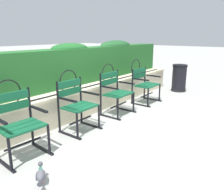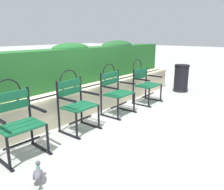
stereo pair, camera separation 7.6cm
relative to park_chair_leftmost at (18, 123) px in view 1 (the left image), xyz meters
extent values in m
plane|color=#ADADA8|center=(1.70, -0.39, -0.47)|extent=(60.00, 60.00, 0.00)
cube|color=beige|center=(1.70, 0.53, -0.21)|extent=(6.92, 0.35, 0.52)
cube|color=beige|center=(1.70, 0.53, 0.08)|extent=(6.92, 0.41, 0.05)
cylinder|color=black|center=(1.70, 0.46, 0.11)|extent=(6.39, 0.02, 0.02)
torus|color=black|center=(0.14, 0.46, 0.31)|extent=(0.42, 0.02, 0.42)
torus|color=black|center=(1.31, 0.46, 0.31)|extent=(0.42, 0.02, 0.42)
torus|color=black|center=(2.48, 0.46, 0.31)|extent=(0.42, 0.02, 0.42)
torus|color=black|center=(3.66, 0.46, 0.31)|extent=(0.42, 0.02, 0.42)
cube|color=#236028|center=(1.70, 0.96, 0.48)|extent=(6.78, 0.51, 0.77)
ellipsoid|color=#1E5A25|center=(1.84, 0.96, 0.87)|extent=(0.94, 0.46, 0.23)
ellipsoid|color=#215529|center=(3.45, 0.96, 0.87)|extent=(1.16, 0.46, 0.27)
cube|color=#145B38|center=(-0.01, -0.21, -0.03)|extent=(0.55, 0.15, 0.03)
cube|color=#145B38|center=(0.00, -0.08, -0.03)|extent=(0.55, 0.15, 0.03)
cube|color=#145B38|center=(0.00, 0.06, -0.03)|extent=(0.55, 0.15, 0.03)
cube|color=#145B38|center=(0.01, 0.16, 0.34)|extent=(0.55, 0.06, 0.11)
cube|color=#145B38|center=(0.01, 0.16, 0.20)|extent=(0.55, 0.06, 0.11)
cylinder|color=black|center=(0.28, 0.15, -0.02)|extent=(0.04, 0.04, 0.90)
cylinder|color=black|center=(0.26, -0.28, -0.25)|extent=(0.04, 0.04, 0.44)
cube|color=black|center=(0.27, -0.09, -0.46)|extent=(0.07, 0.52, 0.02)
cube|color=black|center=(0.27, -0.09, 0.15)|extent=(0.06, 0.40, 0.03)
cylinder|color=black|center=(-0.29, -0.25, -0.25)|extent=(0.04, 0.04, 0.44)
cube|color=black|center=(-0.28, -0.06, -0.46)|extent=(0.07, 0.52, 0.02)
cylinder|color=black|center=(0.00, -0.08, -0.27)|extent=(0.52, 0.05, 0.03)
cube|color=#145B38|center=(1.09, -0.19, -0.03)|extent=(0.53, 0.13, 0.03)
cube|color=#145B38|center=(1.09, -0.05, -0.03)|extent=(0.53, 0.13, 0.03)
cube|color=#145B38|center=(1.09, 0.09, -0.03)|extent=(0.53, 0.13, 0.03)
cube|color=#145B38|center=(1.09, 0.19, 0.34)|extent=(0.53, 0.04, 0.11)
cube|color=#145B38|center=(1.09, 0.19, 0.19)|extent=(0.53, 0.04, 0.11)
cylinder|color=black|center=(1.35, 0.19, -0.03)|extent=(0.04, 0.04, 0.89)
cylinder|color=black|center=(1.36, -0.24, -0.25)|extent=(0.04, 0.04, 0.44)
cube|color=black|center=(1.36, -0.05, -0.46)|extent=(0.05, 0.52, 0.02)
cube|color=black|center=(1.36, -0.05, 0.15)|extent=(0.04, 0.40, 0.03)
cylinder|color=black|center=(0.82, 0.19, -0.03)|extent=(0.04, 0.04, 0.89)
cylinder|color=black|center=(0.83, -0.24, -0.25)|extent=(0.04, 0.04, 0.44)
cube|color=black|center=(0.83, -0.05, -0.46)|extent=(0.05, 0.52, 0.02)
cube|color=black|center=(0.83, -0.05, 0.15)|extent=(0.04, 0.40, 0.03)
cylinder|color=black|center=(1.09, -0.05, -0.27)|extent=(0.50, 0.04, 0.03)
cube|color=#145B38|center=(2.19, -0.19, -0.03)|extent=(0.58, 0.13, 0.03)
cube|color=#145B38|center=(2.19, -0.06, -0.03)|extent=(0.58, 0.13, 0.03)
cube|color=#145B38|center=(2.19, 0.08, -0.03)|extent=(0.58, 0.13, 0.03)
cube|color=#145B38|center=(2.19, 0.18, 0.33)|extent=(0.58, 0.04, 0.11)
cube|color=#145B38|center=(2.19, 0.18, 0.19)|extent=(0.58, 0.04, 0.11)
cylinder|color=black|center=(2.47, 0.19, -0.03)|extent=(0.04, 0.04, 0.88)
cylinder|color=black|center=(2.48, -0.24, -0.25)|extent=(0.04, 0.04, 0.44)
cube|color=black|center=(2.48, -0.05, -0.46)|extent=(0.05, 0.52, 0.02)
cube|color=black|center=(2.48, -0.05, 0.15)|extent=(0.04, 0.40, 0.03)
cylinder|color=black|center=(1.90, 0.18, -0.03)|extent=(0.04, 0.04, 0.88)
cylinder|color=black|center=(1.90, -0.25, -0.25)|extent=(0.04, 0.04, 0.44)
cube|color=black|center=(1.90, -0.06, -0.46)|extent=(0.05, 0.52, 0.02)
cube|color=black|center=(1.90, -0.06, 0.15)|extent=(0.04, 0.40, 0.03)
cylinder|color=black|center=(2.19, -0.06, -0.27)|extent=(0.55, 0.03, 0.03)
cube|color=#145B38|center=(3.29, -0.25, -0.03)|extent=(0.60, 0.13, 0.03)
cube|color=#145B38|center=(3.28, -0.11, -0.03)|extent=(0.60, 0.13, 0.03)
cube|color=#145B38|center=(3.28, 0.02, -0.03)|extent=(0.60, 0.13, 0.03)
cube|color=#145B38|center=(3.28, 0.13, 0.29)|extent=(0.59, 0.03, 0.11)
cube|color=#145B38|center=(3.28, 0.13, 0.17)|extent=(0.59, 0.03, 0.11)
cylinder|color=black|center=(3.58, 0.13, -0.05)|extent=(0.04, 0.04, 0.84)
cylinder|color=black|center=(3.58, -0.30, -0.25)|extent=(0.04, 0.04, 0.44)
cube|color=black|center=(3.58, -0.11, -0.46)|extent=(0.04, 0.52, 0.02)
cube|color=black|center=(3.58, -0.11, 0.15)|extent=(0.04, 0.40, 0.03)
cylinder|color=black|center=(2.99, 0.12, -0.05)|extent=(0.04, 0.04, 0.84)
cylinder|color=black|center=(2.99, -0.31, -0.25)|extent=(0.04, 0.04, 0.44)
cube|color=black|center=(2.99, -0.12, -0.46)|extent=(0.04, 0.52, 0.02)
cube|color=black|center=(2.99, -0.12, 0.15)|extent=(0.04, 0.40, 0.03)
cylinder|color=black|center=(3.28, -0.11, -0.27)|extent=(0.56, 0.03, 0.03)
ellipsoid|color=#5B5B66|center=(-0.21, -0.75, -0.37)|extent=(0.20, 0.21, 0.11)
cylinder|color=#2D6B56|center=(-0.17, -0.69, -0.33)|extent=(0.07, 0.08, 0.06)
sphere|color=#494951|center=(-0.16, -0.68, -0.28)|extent=(0.06, 0.06, 0.06)
cone|color=black|center=(-0.14, -0.65, -0.28)|extent=(0.02, 0.03, 0.01)
cone|color=#404047|center=(-0.28, -0.84, -0.37)|extent=(0.10, 0.10, 0.06)
ellipsoid|color=#4E4E56|center=(-0.25, -0.73, -0.36)|extent=(0.10, 0.12, 0.07)
ellipsoid|color=#4E4E56|center=(-0.19, -0.78, -0.36)|extent=(0.10, 0.12, 0.07)
cylinder|color=#C6515B|center=(-0.22, -0.73, -0.45)|extent=(0.01, 0.01, 0.05)
cylinder|color=#C6515B|center=(-0.21, -0.77, -0.45)|extent=(0.01, 0.01, 0.05)
cylinder|color=black|center=(4.92, -0.26, -0.11)|extent=(0.40, 0.40, 0.72)
cylinder|color=black|center=(4.92, -0.26, 0.28)|extent=(0.42, 0.42, 0.06)
torus|color=black|center=(4.92, -0.26, -0.44)|extent=(0.44, 0.44, 0.04)
camera|label=1|loc=(-1.47, -2.73, 1.15)|focal=36.42mm
camera|label=2|loc=(-1.42, -2.78, 1.15)|focal=36.42mm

